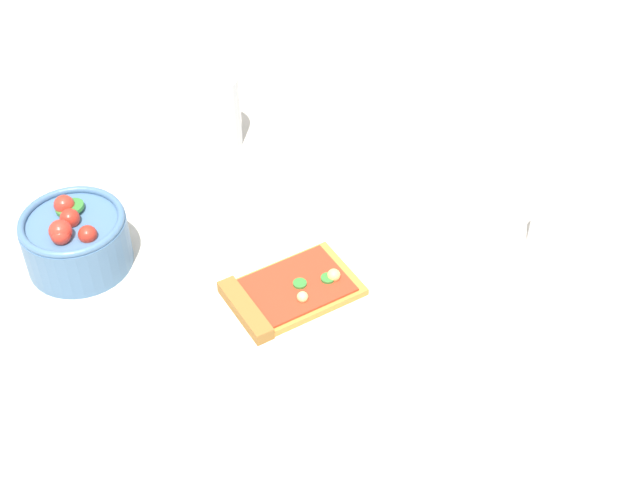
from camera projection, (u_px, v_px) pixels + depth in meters
name	position (u px, v px, depth m)	size (l,w,h in m)	color
ground_plane	(268.00, 285.00, 0.99)	(2.40, 2.40, 0.00)	beige
plate	(275.00, 277.00, 0.99)	(0.27, 0.27, 0.01)	silver
pizza_slice_main	(285.00, 294.00, 0.95)	(0.13, 0.16, 0.02)	gold
salad_bowl	(76.00, 239.00, 0.99)	(0.12, 0.12, 0.08)	#4C7299
soda_glass	(210.00, 113.00, 1.15)	(0.08, 0.08, 0.10)	silver
paper_napkin	(533.00, 408.00, 0.86)	(0.14, 0.12, 0.00)	white
pepper_shaker	(547.00, 218.00, 1.01)	(0.03, 0.03, 0.08)	silver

